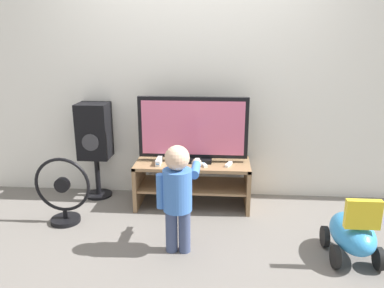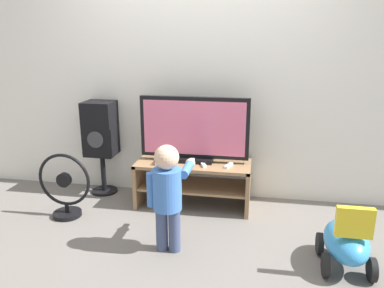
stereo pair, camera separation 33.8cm
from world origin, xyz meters
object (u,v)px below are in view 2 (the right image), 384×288
speaker_tower (101,132)px  remote_primary (229,165)px  ride_on_toy (346,242)px  game_console (160,160)px  television (194,130)px  remote_secondary (203,165)px  child (168,190)px  floor_fan (65,189)px

speaker_tower → remote_primary: bearing=-9.2°
ride_on_toy → remote_primary: bearing=139.9°
ride_on_toy → game_console: bearing=154.0°
ride_on_toy → television: bearing=145.2°
game_console → remote_secondary: game_console is taller
game_console → remote_secondary: size_ratio=1.43×
child → speaker_tower: size_ratio=0.87×
remote_secondary → ride_on_toy: 1.37m
remote_primary → speaker_tower: (-1.33, 0.22, 0.21)m
game_console → ride_on_toy: (1.55, -0.75, -0.27)m
television → game_console: (-0.31, -0.11, -0.28)m
game_console → remote_primary: (0.65, 0.00, -0.02)m
game_console → child: 0.80m
floor_fan → speaker_tower: bearing=79.3°
ride_on_toy → speaker_tower: bearing=156.4°
remote_primary → speaker_tower: bearing=170.8°
game_console → remote_secondary: 0.42m
remote_secondary → floor_fan: size_ratio=0.22×
remote_secondary → speaker_tower: speaker_tower is taller
remote_primary → child: size_ratio=0.16×
floor_fan → ride_on_toy: (2.34, -0.38, -0.07)m
child → ride_on_toy: 1.32m
game_console → floor_fan: size_ratio=0.32×
remote_primary → floor_fan: bearing=-165.4°
child → ride_on_toy: bearing=-0.1°
remote_primary → game_console: bearing=-179.7°
game_console → speaker_tower: size_ratio=0.20×
remote_secondary → child: 0.75m
television → child: (-0.05, -0.86, -0.25)m
child → speaker_tower: 1.36m
speaker_tower → floor_fan: speaker_tower is taller
remote_secondary → remote_primary: bearing=4.9°
remote_secondary → ride_on_toy: ride_on_toy is taller
television → floor_fan: 1.29m
remote_primary → ride_on_toy: ride_on_toy is taller
television → remote_primary: (0.34, -0.10, -0.29)m
speaker_tower → ride_on_toy: bearing=-23.6°
remote_secondary → floor_fan: floor_fan is taller
television → game_console: bearing=-161.2°
television → remote_primary: bearing=-16.8°
game_console → speaker_tower: 0.74m
television → game_console: 0.43m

